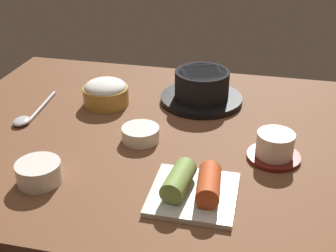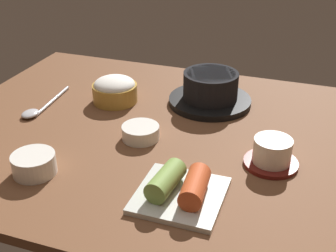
{
  "view_description": "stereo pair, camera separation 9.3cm",
  "coord_description": "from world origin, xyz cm",
  "px_view_note": "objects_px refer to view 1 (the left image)",
  "views": [
    {
      "loc": [
        20.1,
        -81.52,
        49.34
      ],
      "look_at": [
        2.0,
        -2.0,
        5.0
      ],
      "focal_mm": 47.79,
      "sensor_mm": 36.0,
      "label": 1
    },
    {
      "loc": [
        29.01,
        -78.95,
        49.34
      ],
      "look_at": [
        2.0,
        -2.0,
        5.0
      ],
      "focal_mm": 47.79,
      "sensor_mm": 36.0,
      "label": 2
    }
  ],
  "objects_px": {
    "rice_bowl": "(106,92)",
    "spoon": "(29,116)",
    "stone_pot": "(202,88)",
    "tea_cup_with_saucer": "(275,147)",
    "kimchi_plate": "(193,187)",
    "side_bowl_near": "(39,172)",
    "banchan_cup_center": "(141,133)"
  },
  "relations": [
    {
      "from": "stone_pot",
      "to": "kimchi_plate",
      "type": "distance_m",
      "value": 0.38
    },
    {
      "from": "banchan_cup_center",
      "to": "kimchi_plate",
      "type": "relative_size",
      "value": 0.54
    },
    {
      "from": "rice_bowl",
      "to": "spoon",
      "type": "distance_m",
      "value": 0.19
    },
    {
      "from": "tea_cup_with_saucer",
      "to": "stone_pot",
      "type": "bearing_deg",
      "value": 128.53
    },
    {
      "from": "rice_bowl",
      "to": "spoon",
      "type": "height_order",
      "value": "rice_bowl"
    },
    {
      "from": "spoon",
      "to": "tea_cup_with_saucer",
      "type": "bearing_deg",
      "value": -5.01
    },
    {
      "from": "side_bowl_near",
      "to": "spoon",
      "type": "relative_size",
      "value": 0.42
    },
    {
      "from": "stone_pot",
      "to": "rice_bowl",
      "type": "relative_size",
      "value": 1.82
    },
    {
      "from": "rice_bowl",
      "to": "kimchi_plate",
      "type": "height_order",
      "value": "rice_bowl"
    },
    {
      "from": "rice_bowl",
      "to": "banchan_cup_center",
      "type": "bearing_deg",
      "value": -49.1
    },
    {
      "from": "tea_cup_with_saucer",
      "to": "spoon",
      "type": "relative_size",
      "value": 0.55
    },
    {
      "from": "tea_cup_with_saucer",
      "to": "side_bowl_near",
      "type": "xyz_separation_m",
      "value": [
        -0.41,
        -0.17,
        -0.01
      ]
    },
    {
      "from": "stone_pot",
      "to": "side_bowl_near",
      "type": "xyz_separation_m",
      "value": [
        -0.23,
        -0.4,
        -0.01
      ]
    },
    {
      "from": "stone_pot",
      "to": "banchan_cup_center",
      "type": "bearing_deg",
      "value": -113.79
    },
    {
      "from": "tea_cup_with_saucer",
      "to": "kimchi_plate",
      "type": "relative_size",
      "value": 0.71
    },
    {
      "from": "tea_cup_with_saucer",
      "to": "spoon",
      "type": "bearing_deg",
      "value": 174.99
    },
    {
      "from": "side_bowl_near",
      "to": "tea_cup_with_saucer",
      "type": "bearing_deg",
      "value": 22.84
    },
    {
      "from": "banchan_cup_center",
      "to": "spoon",
      "type": "height_order",
      "value": "banchan_cup_center"
    },
    {
      "from": "tea_cup_with_saucer",
      "to": "side_bowl_near",
      "type": "relative_size",
      "value": 1.29
    },
    {
      "from": "banchan_cup_center",
      "to": "side_bowl_near",
      "type": "height_order",
      "value": "side_bowl_near"
    },
    {
      "from": "tea_cup_with_saucer",
      "to": "banchan_cup_center",
      "type": "distance_m",
      "value": 0.27
    },
    {
      "from": "tea_cup_with_saucer",
      "to": "side_bowl_near",
      "type": "distance_m",
      "value": 0.44
    },
    {
      "from": "kimchi_plate",
      "to": "rice_bowl",
      "type": "bearing_deg",
      "value": 130.64
    },
    {
      "from": "stone_pot",
      "to": "tea_cup_with_saucer",
      "type": "xyz_separation_m",
      "value": [
        0.18,
        -0.22,
        -0.01
      ]
    },
    {
      "from": "rice_bowl",
      "to": "tea_cup_with_saucer",
      "type": "xyz_separation_m",
      "value": [
        0.4,
        -0.16,
        -0.01
      ]
    },
    {
      "from": "rice_bowl",
      "to": "side_bowl_near",
      "type": "distance_m",
      "value": 0.33
    },
    {
      "from": "tea_cup_with_saucer",
      "to": "spoon",
      "type": "xyz_separation_m",
      "value": [
        -0.55,
        0.05,
        -0.02
      ]
    },
    {
      "from": "banchan_cup_center",
      "to": "spoon",
      "type": "bearing_deg",
      "value": 172.29
    },
    {
      "from": "rice_bowl",
      "to": "banchan_cup_center",
      "type": "distance_m",
      "value": 0.2
    },
    {
      "from": "kimchi_plate",
      "to": "spoon",
      "type": "xyz_separation_m",
      "value": [
        -0.42,
        0.2,
        -0.01
      ]
    },
    {
      "from": "rice_bowl",
      "to": "spoon",
      "type": "xyz_separation_m",
      "value": [
        -0.15,
        -0.11,
        -0.03
      ]
    },
    {
      "from": "stone_pot",
      "to": "rice_bowl",
      "type": "distance_m",
      "value": 0.23
    }
  ]
}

